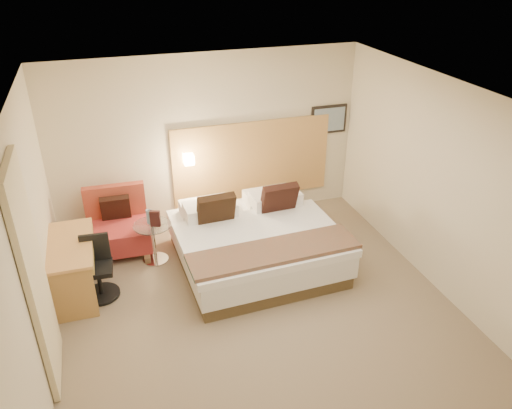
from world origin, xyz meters
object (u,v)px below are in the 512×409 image
object	(u,v)px
lounge_chair	(118,227)
side_table	(154,241)
desk	(73,254)
desk_chair	(98,272)
bed	(255,242)

from	to	relation	value
lounge_chair	side_table	size ratio (longest dim) A/B	1.35
desk	desk_chair	distance (m)	0.39
desk	desk_chair	size ratio (longest dim) A/B	1.47
desk_chair	bed	bearing A→B (deg)	1.80
bed	desk	world-z (taller)	bed
bed	side_table	world-z (taller)	bed
side_table	desk_chair	bearing A→B (deg)	-144.19
bed	desk	bearing A→B (deg)	178.36
bed	desk_chair	size ratio (longest dim) A/B	2.69
bed	lounge_chair	bearing A→B (deg)	151.69
bed	side_table	distance (m)	1.44
desk	desk_chair	bearing A→B (deg)	-27.17
bed	desk	size ratio (longest dim) A/B	1.83
bed	lounge_chair	distance (m)	2.05
lounge_chair	bed	bearing A→B (deg)	-28.31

